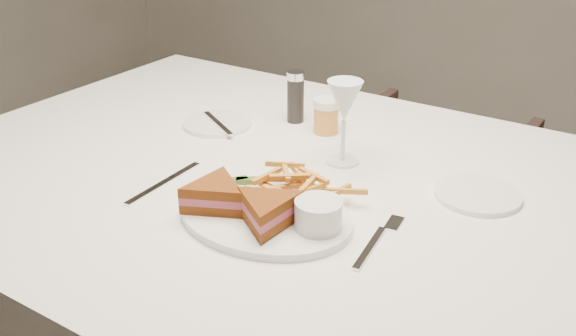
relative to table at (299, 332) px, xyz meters
The scene contains 3 objects.
table is the anchor object (origin of this frame).
chair_far 0.95m from the table, 91.40° to the left, with size 0.58×0.54×0.60m, color #46312B.
table_setting 0.42m from the table, 78.50° to the right, with size 0.79×0.61×0.18m.
Camera 1 is at (0.50, -0.84, 1.32)m, focal length 40.00 mm.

